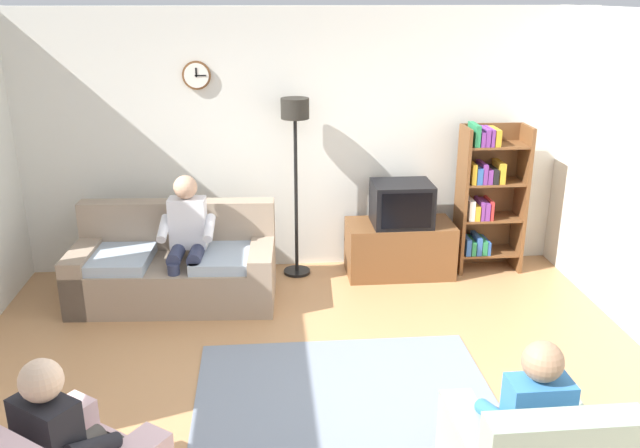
% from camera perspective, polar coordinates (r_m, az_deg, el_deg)
% --- Properties ---
extents(ground_plane, '(12.00, 12.00, 0.00)m').
position_cam_1_polar(ground_plane, '(4.98, -0.37, -15.09)').
color(ground_plane, '#B27F51').
extents(back_wall_assembly, '(6.20, 0.17, 2.70)m').
position_cam_1_polar(back_wall_assembly, '(6.92, -2.19, 7.12)').
color(back_wall_assembly, silver).
rests_on(back_wall_assembly, ground_plane).
extents(couch, '(1.95, 0.99, 0.90)m').
position_cam_1_polar(couch, '(6.49, -12.42, -3.81)').
color(couch, gray).
rests_on(couch, ground_plane).
extents(tv_stand, '(1.10, 0.56, 0.56)m').
position_cam_1_polar(tv_stand, '(6.97, 6.87, -2.11)').
color(tv_stand, brown).
rests_on(tv_stand, ground_plane).
extents(tv, '(0.60, 0.49, 0.44)m').
position_cam_1_polar(tv, '(6.78, 7.08, 1.76)').
color(tv, black).
rests_on(tv, tv_stand).
extents(bookshelf, '(0.68, 0.36, 1.58)m').
position_cam_1_polar(bookshelf, '(7.10, 14.17, 2.45)').
color(bookshelf, brown).
rests_on(bookshelf, ground_plane).
extents(floor_lamp, '(0.28, 0.28, 1.85)m').
position_cam_1_polar(floor_lamp, '(6.59, -2.15, 7.39)').
color(floor_lamp, black).
rests_on(floor_lamp, ground_plane).
extents(area_rug, '(2.20, 1.70, 0.01)m').
position_cam_1_polar(area_rug, '(5.01, 2.21, -14.85)').
color(area_rug, slate).
rests_on(area_rug, ground_plane).
extents(person_on_couch, '(0.53, 0.55, 1.24)m').
position_cam_1_polar(person_on_couch, '(6.23, -11.45, -0.91)').
color(person_on_couch, silver).
rests_on(person_on_couch, ground_plane).
extents(person_in_left_armchair, '(0.62, 0.64, 1.12)m').
position_cam_1_polar(person_in_left_armchair, '(3.88, -21.13, -16.98)').
color(person_in_left_armchair, black).
rests_on(person_in_left_armchair, ground_plane).
extents(person_in_right_armchair, '(0.51, 0.54, 1.12)m').
position_cam_1_polar(person_in_right_armchair, '(3.96, 17.56, -15.65)').
color(person_in_right_armchair, '#3372B2').
rests_on(person_in_right_armchair, ground_plane).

